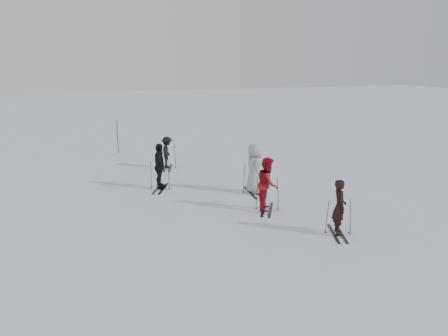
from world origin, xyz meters
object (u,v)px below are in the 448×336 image
object	(u,v)px
piste_marker	(118,137)
skier_uphill_far	(167,153)
skier_uphill_left	(160,167)
skier_red	(268,185)
skier_near_dark	(339,208)
skier_grey	(254,169)

from	to	relation	value
piste_marker	skier_uphill_far	bearing A→B (deg)	-66.80
skier_uphill_left	skier_uphill_far	bearing A→B (deg)	7.67
skier_uphill_far	piste_marker	size ratio (longest dim) A/B	0.86
skier_red	skier_uphill_left	world-z (taller)	skier_red
skier_red	piste_marker	xyz separation A→B (m)	(-4.06, 11.81, -0.05)
skier_near_dark	skier_red	xyz separation A→B (m)	(-1.15, 2.74, 0.09)
skier_grey	skier_uphill_left	size ratio (longest dim) A/B	1.05
skier_red	skier_uphill_left	xyz separation A→B (m)	(-3.14, 3.84, -0.00)
skier_uphill_left	skier_uphill_far	size ratio (longest dim) A/B	1.22
skier_grey	piste_marker	world-z (taller)	skier_grey
skier_near_dark	piste_marker	size ratio (longest dim) A/B	0.96
skier_grey	skier_uphill_far	distance (m)	5.74
skier_red	piste_marker	distance (m)	12.49
skier_near_dark	skier_red	world-z (taller)	skier_red
skier_near_dark	skier_uphill_left	world-z (taller)	skier_uphill_left
skier_red	skier_grey	world-z (taller)	skier_grey
skier_near_dark	skier_uphill_far	world-z (taller)	skier_near_dark
skier_grey	skier_uphill_left	distance (m)	3.90
skier_uphill_far	skier_grey	bearing A→B (deg)	-139.02
piste_marker	skier_near_dark	bearing A→B (deg)	-70.28
skier_grey	skier_uphill_far	xyz separation A→B (m)	(-2.46, 5.18, -0.22)
skier_grey	skier_uphill_far	bearing A→B (deg)	31.13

